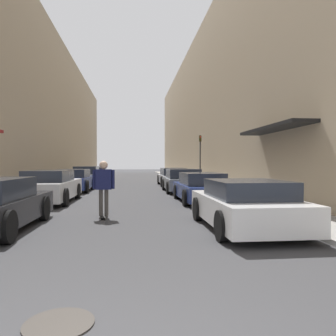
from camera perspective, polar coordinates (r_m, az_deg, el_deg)
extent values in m
plane|color=#38383A|center=(24.35, -6.79, -2.94)|extent=(122.78, 122.78, 0.00)
cube|color=gray|center=(30.39, -16.19, -2.10)|extent=(1.80, 55.81, 0.12)
cube|color=gray|center=(30.30, 2.87, -2.08)|extent=(1.80, 55.81, 0.12)
cube|color=tan|center=(31.33, -21.54, 9.33)|extent=(4.00, 55.81, 12.52)
cube|color=tan|center=(31.24, 8.22, 9.96)|extent=(4.00, 55.81, 13.12)
cube|color=black|center=(12.93, 17.95, 6.55)|extent=(1.00, 4.80, 0.12)
cylinder|color=black|center=(9.86, -20.76, -6.60)|extent=(0.18, 0.68, 0.68)
cylinder|color=black|center=(7.33, -26.11, -9.20)|extent=(0.18, 0.68, 0.68)
cube|color=silver|center=(14.26, -19.76, -3.52)|extent=(1.80, 4.52, 0.69)
cube|color=#232833|center=(14.01, -19.99, -1.28)|extent=(1.57, 2.36, 0.44)
cylinder|color=black|center=(15.84, -21.58, -3.80)|extent=(0.18, 0.68, 0.68)
cylinder|color=black|center=(15.47, -15.45, -3.88)|extent=(0.18, 0.68, 0.68)
cylinder|color=black|center=(13.18, -24.82, -4.75)|extent=(0.18, 0.68, 0.68)
cylinder|color=black|center=(12.74, -17.49, -4.90)|extent=(0.18, 0.68, 0.68)
cube|color=navy|center=(19.36, -15.97, -2.44)|extent=(1.82, 4.01, 0.64)
cube|color=#232833|center=(19.14, -16.08, -0.87)|extent=(1.56, 2.10, 0.44)
cylinder|color=black|center=(20.73, -17.68, -2.68)|extent=(0.18, 0.69, 0.69)
cylinder|color=black|center=(20.46, -13.06, -2.70)|extent=(0.18, 0.69, 0.69)
cylinder|color=black|center=(18.33, -19.22, -3.14)|extent=(0.18, 0.69, 0.69)
cylinder|color=black|center=(18.03, -14.00, -3.18)|extent=(0.18, 0.69, 0.69)
cube|color=gray|center=(25.11, -13.90, -1.67)|extent=(1.83, 4.78, 0.63)
cube|color=#232833|center=(24.85, -13.98, -0.34)|extent=(1.60, 2.49, 0.54)
cylinder|color=black|center=(26.71, -15.35, -1.86)|extent=(0.18, 0.71, 0.71)
cylinder|color=black|center=(26.48, -11.58, -1.87)|extent=(0.18, 0.71, 0.71)
cylinder|color=black|center=(23.80, -16.49, -2.20)|extent=(0.18, 0.71, 0.71)
cylinder|color=black|center=(23.54, -12.26, -2.21)|extent=(0.18, 0.71, 0.71)
cube|color=#232326|center=(31.06, -12.51, -1.21)|extent=(1.75, 4.32, 0.66)
cube|color=#232833|center=(30.84, -12.56, -0.23)|extent=(1.52, 2.25, 0.42)
cylinder|color=black|center=(32.49, -13.71, -1.46)|extent=(0.18, 0.62, 0.62)
cylinder|color=black|center=(32.32, -10.78, -1.46)|extent=(0.18, 0.62, 0.62)
cylinder|color=black|center=(29.86, -14.39, -1.66)|extent=(0.18, 0.62, 0.62)
cylinder|color=black|center=(29.66, -11.19, -1.67)|extent=(0.18, 0.62, 0.62)
cube|color=silver|center=(8.31, 13.23, -6.97)|extent=(1.91, 4.07, 0.61)
cube|color=#232833|center=(8.06, 13.72, -3.56)|extent=(1.68, 2.12, 0.41)
cylinder|color=black|center=(9.29, 5.15, -7.11)|extent=(0.18, 0.64, 0.64)
cylinder|color=black|center=(9.82, 15.92, -6.70)|extent=(0.18, 0.64, 0.64)
cylinder|color=black|center=(6.87, 9.34, -9.94)|extent=(0.18, 0.64, 0.64)
cylinder|color=black|center=(7.57, 23.19, -8.99)|extent=(0.18, 0.64, 0.64)
cube|color=navy|center=(13.70, 5.69, -3.99)|extent=(1.79, 4.28, 0.56)
cube|color=#232833|center=(13.45, 5.88, -1.87)|extent=(1.56, 2.23, 0.48)
cylinder|color=black|center=(14.86, 1.42, -4.14)|extent=(0.18, 0.63, 0.63)
cylinder|color=black|center=(15.18, 7.81, -4.04)|extent=(0.18, 0.63, 0.63)
cylinder|color=black|center=(12.26, 3.06, -5.20)|extent=(0.18, 0.63, 0.63)
cylinder|color=black|center=(12.65, 10.71, -5.03)|extent=(0.18, 0.63, 0.63)
cube|color=gray|center=(18.40, 2.54, -2.67)|extent=(1.93, 3.95, 0.60)
cube|color=#232833|center=(18.17, 2.63, -0.97)|extent=(1.69, 2.06, 0.51)
cylinder|color=black|center=(19.50, -0.74, -2.92)|extent=(0.18, 0.65, 0.65)
cylinder|color=black|center=(19.77, 4.69, -2.87)|extent=(0.18, 0.65, 0.65)
cylinder|color=black|center=(17.08, 0.04, -3.46)|extent=(0.18, 0.65, 0.65)
cylinder|color=black|center=(17.38, 6.21, -3.39)|extent=(0.18, 0.65, 0.65)
cube|color=#B7B7BC|center=(23.66, 0.80, -1.90)|extent=(1.91, 4.64, 0.56)
cube|color=#232833|center=(23.41, 0.87, -0.62)|extent=(1.65, 2.42, 0.51)
cylinder|color=black|center=(24.99, -1.62, -2.02)|extent=(0.18, 0.71, 0.71)
cylinder|color=black|center=(25.20, 2.42, -2.00)|extent=(0.18, 0.71, 0.71)
cylinder|color=black|center=(22.16, -1.04, -2.39)|extent=(0.18, 0.71, 0.71)
cylinder|color=black|center=(22.39, 3.51, -2.36)|extent=(0.18, 0.71, 0.71)
cube|color=black|center=(9.85, -11.13, -8.18)|extent=(0.20, 0.78, 0.02)
cylinder|color=beige|center=(10.10, -11.44, -8.16)|extent=(0.03, 0.06, 0.06)
cylinder|color=beige|center=(10.09, -10.57, -8.17)|extent=(0.03, 0.06, 0.06)
cylinder|color=beige|center=(9.61, -11.72, -8.62)|extent=(0.03, 0.06, 0.06)
cylinder|color=beige|center=(9.60, -10.81, -8.63)|extent=(0.03, 0.06, 0.06)
cylinder|color=#47423D|center=(9.80, -11.61, -5.91)|extent=(0.11, 0.11, 0.77)
cylinder|color=#47423D|center=(9.79, -10.67, -5.91)|extent=(0.11, 0.11, 0.77)
cube|color=#191E4C|center=(9.74, -11.15, -1.95)|extent=(0.46, 0.21, 0.59)
sphere|color=beige|center=(9.73, -11.16, 0.50)|extent=(0.24, 0.24, 0.24)
cylinder|color=#191E4C|center=(9.76, -12.76, -1.95)|extent=(0.09, 0.09, 0.55)
cylinder|color=#191E4C|center=(9.72, -9.54, -1.95)|extent=(0.09, 0.09, 0.55)
cylinder|color=#332D28|center=(3.76, -18.47, -24.33)|extent=(0.70, 0.70, 0.02)
cylinder|color=#2D2D2D|center=(24.56, 5.62, 1.52)|extent=(0.10, 0.10, 3.56)
cube|color=#332D0F|center=(24.63, 5.63, 5.14)|extent=(0.16, 0.16, 0.45)
sphere|color=red|center=(24.55, 5.67, 5.41)|extent=(0.11, 0.11, 0.11)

